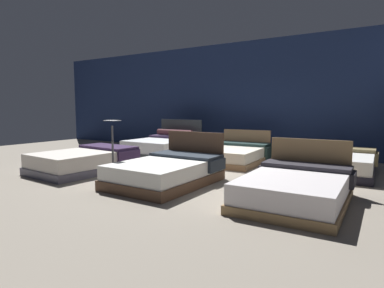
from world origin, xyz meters
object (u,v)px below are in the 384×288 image
(bed_1, at_px, (167,171))
(bed_5, at_px, (333,163))
(bed_0, at_px, (85,161))
(price_sign, at_px, (113,157))
(bed_4, at_px, (234,154))
(bed_2, at_px, (296,188))
(bed_3, at_px, (164,146))

(bed_1, relative_size, bed_5, 1.01)
(bed_0, relative_size, price_sign, 1.87)
(bed_4, bearing_deg, bed_0, -131.73)
(bed_2, xyz_separation_m, price_sign, (-3.48, -0.38, 0.24))
(bed_0, relative_size, bed_5, 1.07)
(price_sign, bearing_deg, bed_1, 15.92)
(bed_3, bearing_deg, bed_1, -51.43)
(bed_5, relative_size, price_sign, 1.75)
(bed_0, height_order, bed_5, bed_0)
(bed_1, xyz_separation_m, price_sign, (-1.11, -0.32, 0.23))
(bed_1, bearing_deg, bed_3, 128.81)
(bed_4, xyz_separation_m, price_sign, (-1.11, -3.19, 0.25))
(bed_0, relative_size, bed_2, 1.05)
(bed_2, height_order, bed_3, bed_3)
(bed_2, relative_size, bed_5, 1.02)
(bed_3, relative_size, price_sign, 1.69)
(bed_3, bearing_deg, bed_5, -1.39)
(bed_3, relative_size, bed_5, 0.97)
(bed_0, relative_size, bed_4, 1.03)
(bed_3, xyz_separation_m, bed_5, (4.77, -0.10, -0.05))
(bed_0, distance_m, bed_2, 4.69)
(bed_0, distance_m, bed_3, 2.92)
(bed_2, distance_m, bed_3, 5.48)
(bed_5, bearing_deg, bed_1, -133.76)
(bed_3, xyz_separation_m, bed_4, (2.32, -0.02, -0.06))
(bed_1, xyz_separation_m, bed_2, (2.37, 0.06, -0.01))
(bed_2, xyz_separation_m, bed_3, (-4.69, 2.83, 0.05))
(bed_2, bearing_deg, bed_1, 179.67)
(bed_1, bearing_deg, bed_4, 90.05)
(bed_2, relative_size, bed_3, 1.05)
(price_sign, bearing_deg, bed_0, 166.53)
(bed_4, relative_size, price_sign, 1.81)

